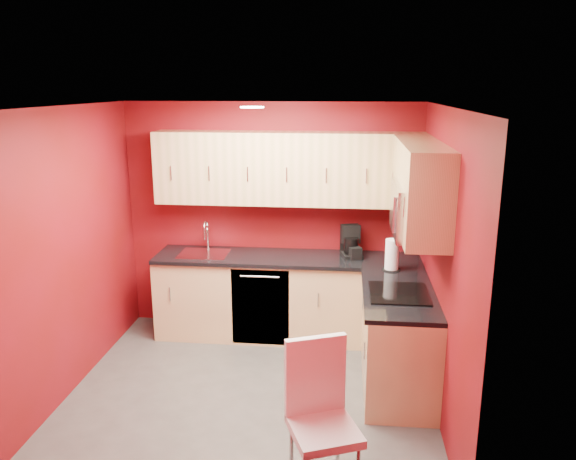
% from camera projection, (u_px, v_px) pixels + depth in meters
% --- Properties ---
extents(floor, '(3.20, 3.20, 0.00)m').
position_uv_depth(floor, '(251.00, 392.00, 5.03)').
color(floor, '#4D4B48').
rests_on(floor, ground).
extents(ceiling, '(3.20, 3.20, 0.00)m').
position_uv_depth(ceiling, '(246.00, 107.00, 4.40)').
color(ceiling, white).
rests_on(ceiling, wall_back).
extents(wall_back, '(3.20, 0.00, 3.20)m').
position_uv_depth(wall_back, '(272.00, 218.00, 6.16)').
color(wall_back, maroon).
rests_on(wall_back, floor).
extents(wall_front, '(3.20, 0.00, 3.20)m').
position_uv_depth(wall_front, '(204.00, 335.00, 3.27)').
color(wall_front, maroon).
rests_on(wall_front, floor).
extents(wall_left, '(0.00, 3.00, 3.00)m').
position_uv_depth(wall_left, '(67.00, 253.00, 4.88)').
color(wall_left, maroon).
rests_on(wall_left, floor).
extents(wall_right, '(0.00, 3.00, 3.00)m').
position_uv_depth(wall_right, '(443.00, 265.00, 4.55)').
color(wall_right, maroon).
rests_on(wall_right, floor).
extents(base_cabinets_back, '(2.80, 0.60, 0.87)m').
position_uv_depth(base_cabinets_back, '(287.00, 298.00, 6.06)').
color(base_cabinets_back, '#EBCD86').
rests_on(base_cabinets_back, floor).
extents(base_cabinets_right, '(0.60, 1.30, 0.87)m').
position_uv_depth(base_cabinets_right, '(398.00, 342.00, 5.03)').
color(base_cabinets_right, '#EBCD86').
rests_on(base_cabinets_right, floor).
extents(countertop_back, '(2.80, 0.63, 0.04)m').
position_uv_depth(countertop_back, '(287.00, 258.00, 5.93)').
color(countertop_back, black).
rests_on(countertop_back, base_cabinets_back).
extents(countertop_right, '(0.63, 1.27, 0.04)m').
position_uv_depth(countertop_right, '(399.00, 294.00, 4.90)').
color(countertop_right, black).
rests_on(countertop_right, base_cabinets_right).
extents(upper_cabinets_back, '(2.80, 0.35, 0.75)m').
position_uv_depth(upper_cabinets_back, '(289.00, 168.00, 5.83)').
color(upper_cabinets_back, tan).
rests_on(upper_cabinets_back, wall_back).
extents(upper_cabinets_right, '(0.35, 1.55, 0.75)m').
position_uv_depth(upper_cabinets_right, '(419.00, 178.00, 4.84)').
color(upper_cabinets_right, tan).
rests_on(upper_cabinets_right, wall_right).
extents(microwave, '(0.42, 0.76, 0.42)m').
position_uv_depth(microwave, '(417.00, 210.00, 4.66)').
color(microwave, silver).
rests_on(microwave, upper_cabinets_right).
extents(cooktop, '(0.50, 0.55, 0.01)m').
position_uv_depth(cooktop, '(399.00, 293.00, 4.86)').
color(cooktop, black).
rests_on(cooktop, countertop_right).
extents(sink, '(0.52, 0.42, 0.35)m').
position_uv_depth(sink, '(204.00, 250.00, 6.02)').
color(sink, silver).
rests_on(sink, countertop_back).
extents(dishwasher_front, '(0.60, 0.02, 0.82)m').
position_uv_depth(dishwasher_front, '(260.00, 307.00, 5.80)').
color(dishwasher_front, black).
rests_on(dishwasher_front, base_cabinets_back).
extents(downlight, '(0.20, 0.20, 0.01)m').
position_uv_depth(downlight, '(252.00, 107.00, 4.70)').
color(downlight, white).
rests_on(downlight, ceiling).
extents(coffee_maker, '(0.26, 0.30, 0.33)m').
position_uv_depth(coffee_maker, '(352.00, 241.00, 5.89)').
color(coffee_maker, black).
rests_on(coffee_maker, countertop_back).
extents(napkin_holder, '(0.15, 0.15, 0.13)m').
position_uv_depth(napkin_holder, '(355.00, 253.00, 5.82)').
color(napkin_holder, black).
rests_on(napkin_holder, countertop_back).
extents(paper_towel, '(0.20, 0.20, 0.31)m').
position_uv_depth(paper_towel, '(392.00, 255.00, 5.45)').
color(paper_towel, white).
rests_on(paper_towel, countertop_right).
extents(dining_chair, '(0.56, 0.57, 1.05)m').
position_uv_depth(dining_chair, '(324.00, 423.00, 3.67)').
color(dining_chair, white).
rests_on(dining_chair, floor).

